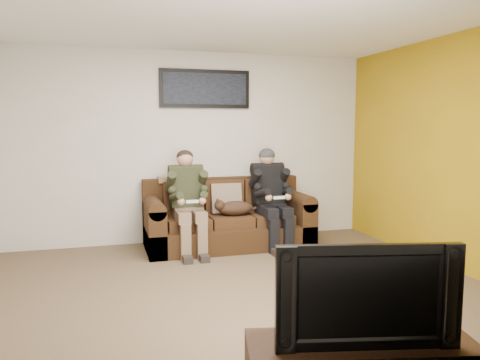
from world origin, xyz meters
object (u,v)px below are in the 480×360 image
object	(u,v)px
person_right	(271,192)
sofa	(227,220)
television	(363,291)
person_left	(188,195)
framed_poster	(205,89)
cat	(234,208)

from	to	relation	value
person_right	sofa	bearing A→B (deg)	162.04
television	person_left	bearing A→B (deg)	108.23
person_left	person_right	world-z (taller)	person_right
sofa	television	world-z (taller)	television
sofa	person_right	bearing A→B (deg)	-17.96
framed_poster	television	size ratio (longest dim) A/B	1.25
person_right	cat	world-z (taller)	person_right
sofa	person_left	bearing A→B (deg)	-162.00
cat	person_right	bearing A→B (deg)	0.03
television	framed_poster	bearing A→B (deg)	102.59
sofa	framed_poster	world-z (taller)	framed_poster
cat	framed_poster	size ratio (longest dim) A/B	0.53
person_left	television	distance (m)	3.61
cat	framed_poster	world-z (taller)	framed_poster
person_left	cat	distance (m)	0.63
framed_poster	sofa	bearing A→B (deg)	-62.77
person_left	person_right	distance (m)	1.11
sofa	television	size ratio (longest dim) A/B	2.17
person_right	television	world-z (taller)	person_right
sofa	framed_poster	distance (m)	1.82
sofa	framed_poster	size ratio (longest dim) A/B	1.73
person_left	cat	world-z (taller)	person_left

